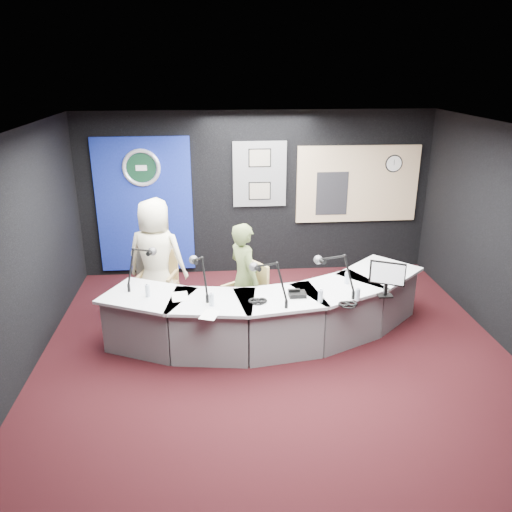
{
  "coord_description": "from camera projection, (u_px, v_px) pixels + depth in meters",
  "views": [
    {
      "loc": [
        -0.75,
        -5.56,
        3.5
      ],
      "look_at": [
        -0.2,
        0.8,
        1.1
      ],
      "focal_mm": 36.0,
      "sensor_mm": 36.0,
      "label": 1
    }
  ],
  "objects": [
    {
      "name": "boom_mic_c",
      "position": [
        270.0,
        277.0,
        6.28
      ],
      "size": [
        0.47,
        0.63,
        0.6
      ],
      "primitive_type": null,
      "color": "black",
      "rests_on": "broadcast_desk"
    },
    {
      "name": "backdrop_panel",
      "position": [
        145.0,
        206.0,
        8.65
      ],
      "size": [
        1.6,
        0.05,
        2.3
      ],
      "primitive_type": "cube",
      "color": "navy",
      "rests_on": "wall_back"
    },
    {
      "name": "armchair_right",
      "position": [
        244.0,
        297.0,
        7.02
      ],
      "size": [
        0.79,
        0.79,
        1.01
      ],
      "primitive_type": null,
      "rotation": [
        0.0,
        0.0,
        -0.96
      ],
      "color": "#A8894D",
      "rests_on": "ground"
    },
    {
      "name": "boom_mic_b",
      "position": [
        200.0,
        271.0,
        6.46
      ],
      "size": [
        0.29,
        0.72,
        0.6
      ],
      "primitive_type": null,
      "color": "black",
      "rests_on": "broadcast_desk"
    },
    {
      "name": "draped_jacket",
      "position": [
        153.0,
        269.0,
        7.66
      ],
      "size": [
        0.51,
        0.23,
        0.7
      ],
      "primitive_type": "cube",
      "rotation": [
        0.0,
        0.0,
        -0.26
      ],
      "color": "slate",
      "rests_on": "armchair_left"
    },
    {
      "name": "computer_monitor",
      "position": [
        387.0,
        273.0,
        6.35
      ],
      "size": [
        0.39,
        0.2,
        0.29
      ],
      "primitive_type": "cube",
      "rotation": [
        0.0,
        0.0,
        -0.44
      ],
      "color": "black",
      "rests_on": "broadcast_desk"
    },
    {
      "name": "framed_photo_upper",
      "position": [
        260.0,
        158.0,
        8.51
      ],
      "size": [
        0.34,
        0.02,
        0.27
      ],
      "primitive_type": "cube",
      "color": "gray",
      "rests_on": "pinboard"
    },
    {
      "name": "headphones_near",
      "position": [
        348.0,
        304.0,
        6.21
      ],
      "size": [
        0.23,
        0.23,
        0.04
      ],
      "primitive_type": "torus",
      "color": "black",
      "rests_on": "broadcast_desk"
    },
    {
      "name": "pinboard",
      "position": [
        260.0,
        174.0,
        8.63
      ],
      "size": [
        0.9,
        0.04,
        1.1
      ],
      "primitive_type": "cube",
      "color": "slate",
      "rests_on": "wall_back"
    },
    {
      "name": "booth_window_frame",
      "position": [
        358.0,
        184.0,
        8.84
      ],
      "size": [
        2.12,
        0.06,
        1.32
      ],
      "primitive_type": "cube",
      "color": "tan",
      "rests_on": "wall_back"
    },
    {
      "name": "water_bottles",
      "position": [
        275.0,
        288.0,
        6.48
      ],
      "size": [
        3.25,
        0.58,
        0.18
      ],
      "primitive_type": null,
      "color": "silver",
      "rests_on": "broadcast_desk"
    },
    {
      "name": "armchair_left",
      "position": [
        158.0,
        287.0,
        7.51
      ],
      "size": [
        0.6,
        0.6,
        0.87
      ],
      "primitive_type": null,
      "rotation": [
        0.0,
        0.0,
        -0.26
      ],
      "color": "#A8894D",
      "rests_on": "ground"
    },
    {
      "name": "seal_center",
      "position": [
        141.0,
        168.0,
        8.39
      ],
      "size": [
        0.48,
        0.01,
        0.48
      ],
      "primitive_type": "cylinder",
      "rotation": [
        1.57,
        0.0,
        0.0
      ],
      "color": "black",
      "rests_on": "backdrop_panel"
    },
    {
      "name": "boom_mic_d",
      "position": [
        336.0,
        269.0,
        6.51
      ],
      "size": [
        0.47,
        0.63,
        0.6
      ],
      "primitive_type": null,
      "color": "black",
      "rests_on": "broadcast_desk"
    },
    {
      "name": "wall_front",
      "position": [
        341.0,
        424.0,
        3.19
      ],
      "size": [
        6.0,
        0.02,
        2.8
      ],
      "primitive_type": "cube",
      "color": "black",
      "rests_on": "ground"
    },
    {
      "name": "broadcast_desk",
      "position": [
        269.0,
        313.0,
        6.85
      ],
      "size": [
        4.5,
        1.9,
        0.75
      ],
      "primitive_type": null,
      "color": "silver",
      "rests_on": "ground"
    },
    {
      "name": "wall_clock",
      "position": [
        394.0,
        164.0,
        8.74
      ],
      "size": [
        0.28,
        0.01,
        0.28
      ],
      "primitive_type": "cylinder",
      "rotation": [
        1.57,
        0.0,
        0.0
      ],
      "color": "white",
      "rests_on": "booth_window_frame"
    },
    {
      "name": "headphones_far",
      "position": [
        258.0,
        301.0,
        6.3
      ],
      "size": [
        0.21,
        0.21,
        0.04
      ],
      "primitive_type": "torus",
      "color": "black",
      "rests_on": "broadcast_desk"
    },
    {
      "name": "desk_phone",
      "position": [
        297.0,
        294.0,
        6.46
      ],
      "size": [
        0.21,
        0.17,
        0.05
      ],
      "primitive_type": "cube",
      "rotation": [
        0.0,
        0.0,
        0.01
      ],
      "color": "black",
      "rests_on": "broadcast_desk"
    },
    {
      "name": "paper_stack",
      "position": [
        180.0,
        297.0,
        6.45
      ],
      "size": [
        0.25,
        0.32,
        0.0
      ],
      "primitive_type": "cube",
      "rotation": [
        0.0,
        0.0,
        0.15
      ],
      "color": "white",
      "rests_on": "broadcast_desk"
    },
    {
      "name": "wall_back",
      "position": [
        256.0,
        194.0,
        8.78
      ],
      "size": [
        6.0,
        0.02,
        2.8
      ],
      "primitive_type": "cube",
      "color": "black",
      "rests_on": "ground"
    },
    {
      "name": "wall_left",
      "position": [
        13.0,
        264.0,
        5.74
      ],
      "size": [
        0.02,
        6.0,
        2.8
      ],
      "primitive_type": "cube",
      "color": "black",
      "rests_on": "ground"
    },
    {
      "name": "ceiling",
      "position": [
        281.0,
        133.0,
        5.49
      ],
      "size": [
        6.0,
        6.0,
        0.02
      ],
      "primitive_type": "cube",
      "color": "silver",
      "rests_on": "ground"
    },
    {
      "name": "equipment_rack",
      "position": [
        332.0,
        194.0,
        8.83
      ],
      "size": [
        0.55,
        0.02,
        0.75
      ],
      "primitive_type": "cube",
      "color": "black",
      "rests_on": "booth_window_frame"
    },
    {
      "name": "boom_mic_a",
      "position": [
        140.0,
        262.0,
        6.76
      ],
      "size": [
        0.38,
        0.68,
        0.6
      ],
      "primitive_type": null,
      "color": "black",
      "rests_on": "broadcast_desk"
    },
    {
      "name": "person_woman",
      "position": [
        244.0,
        278.0,
        6.92
      ],
      "size": [
        0.59,
        0.67,
        1.56
      ],
      "primitive_type": "imported",
      "rotation": [
        0.0,
        0.0,
        2.03
      ],
      "color": "#5A6A37",
      "rests_on": "ground"
    },
    {
      "name": "person_man",
      "position": [
        156.0,
        258.0,
        7.35
      ],
      "size": [
        0.97,
        0.75,
        1.76
      ],
      "primitive_type": "imported",
      "rotation": [
        0.0,
        0.0,
        2.9
      ],
      "color": "#F2E7C1",
      "rests_on": "ground"
    },
    {
      "name": "framed_photo_lower",
      "position": [
        260.0,
        191.0,
        8.7
      ],
      "size": [
        0.34,
        0.02,
        0.27
      ],
      "primitive_type": "cube",
      "color": "gray",
      "rests_on": "pinboard"
    },
    {
      "name": "agency_seal",
      "position": [
        141.0,
        168.0,
        8.39
      ],
      "size": [
        0.63,
        0.07,
        0.63
      ],
      "primitive_type": "torus",
      "rotation": [
        1.57,
        0.0,
        0.0
      ],
      "color": "silver",
      "rests_on": "backdrop_panel"
    },
    {
      "name": "booth_glow",
      "position": [
        358.0,
        184.0,
        8.83
      ],
      "size": [
        2.0,
        0.02,
        1.2
      ],
      "primitive_type": "cube",
      "color": "beige",
      "rests_on": "booth_window_frame"
    },
    {
      "name": "ground",
      "position": [
        277.0,
        359.0,
        6.48
      ],
      "size": [
        6.0,
        6.0,
        0.0
      ],
      "primitive_type": "plane",
      "color": "black",
      "rests_on": "ground"
    },
    {
      "name": "notepad",
      "position": [
        210.0,
        315.0,
        5.98
      ],
      "size": [
        0.27,
        0.32,
        0.0
      ],
      "primitive_type": "cube",
      "rotation": [
        0.0,
        0.0,
        -0.34
      ],
      "color": "white",
      "rests_on": "broadcast_desk"
    }
  ]
}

